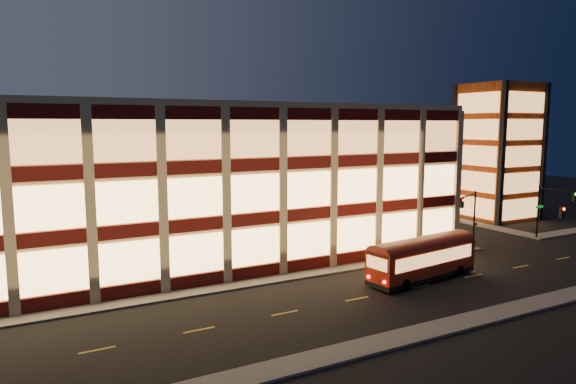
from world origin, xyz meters
TOP-DOWN VIEW (x-y plane):
  - ground at (0.00, 0.00)m, footprint 200.00×200.00m
  - sidewalk_office_south at (-3.00, 1.00)m, footprint 54.00×2.00m
  - sidewalk_office_east at (23.00, 17.00)m, footprint 2.00×30.00m
  - sidewalk_tower_south at (40.00, 1.00)m, footprint 14.00×2.00m
  - sidewalk_tower_west at (34.00, 17.00)m, footprint 2.00×30.00m
  - sidewalk_near at (0.00, -13.00)m, footprint 100.00×2.00m
  - office_building at (-2.91, 16.91)m, footprint 50.45×30.45m
  - stair_tower at (39.95, 11.95)m, footprint 8.60×8.60m
  - traffic_signal_far at (22.21, 0.24)m, footprint 3.79×1.87m
  - traffic_signal_right at (33.50, -0.62)m, footprint 1.20×4.37m
  - trolley_bus at (11.53, -4.62)m, footprint 10.68×3.89m

SIDE VIEW (x-z plane):
  - ground at x=0.00m, z-range 0.00..0.00m
  - sidewalk_office_south at x=-3.00m, z-range 0.00..0.15m
  - sidewalk_office_east at x=23.00m, z-range 0.00..0.15m
  - sidewalk_tower_south at x=40.00m, z-range 0.00..0.15m
  - sidewalk_tower_west at x=34.00m, z-range 0.00..0.15m
  - sidewalk_near at x=0.00m, z-range 0.00..0.15m
  - trolley_bus at x=11.53m, z-range 0.19..3.73m
  - traffic_signal_right at x=33.50m, z-range 1.10..7.10m
  - traffic_signal_far at x=22.21m, z-range 1.11..7.11m
  - office_building at x=-2.91m, z-range 0.00..14.50m
  - stair_tower at x=39.95m, z-range -0.01..17.99m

